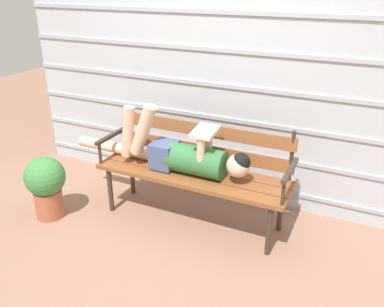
{
  "coord_description": "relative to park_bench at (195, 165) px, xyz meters",
  "views": [
    {
      "loc": [
        1.29,
        -2.62,
        2.0
      ],
      "look_at": [
        0.0,
        0.09,
        0.65
      ],
      "focal_mm": 37.21,
      "sensor_mm": 36.0,
      "label": 1
    }
  ],
  "objects": [
    {
      "name": "reclining_person",
      "position": [
        -0.11,
        -0.07,
        0.11
      ],
      "size": [
        1.72,
        0.26,
        0.58
      ],
      "color": "#33703D"
    },
    {
      "name": "house_siding",
      "position": [
        0.0,
        0.54,
        0.74
      ],
      "size": [
        4.19,
        0.08,
        2.5
      ],
      "color": "#B2BCC6",
      "rests_on": "ground"
    },
    {
      "name": "park_bench",
      "position": [
        0.0,
        0.0,
        0.0
      ],
      "size": [
        1.68,
        0.48,
        0.9
      ],
      "color": "brown",
      "rests_on": "ground"
    },
    {
      "name": "ground_plane",
      "position": [
        0.0,
        -0.16,
        -0.51
      ],
      "size": [
        12.0,
        12.0,
        0.0
      ],
      "primitive_type": "plane",
      "color": "#936B56"
    },
    {
      "name": "potted_plant",
      "position": [
        -1.19,
        -0.56,
        -0.18
      ],
      "size": [
        0.35,
        0.35,
        0.57
      ],
      "color": "#AD5B3D",
      "rests_on": "ground"
    }
  ]
}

